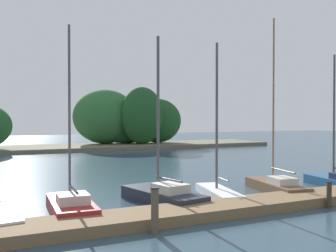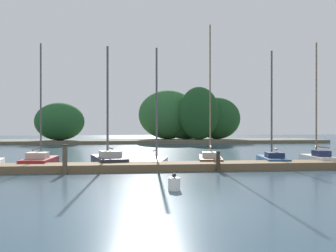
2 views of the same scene
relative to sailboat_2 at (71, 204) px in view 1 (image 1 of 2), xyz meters
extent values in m
cube|color=brown|center=(4.96, -2.19, -0.17)|extent=(23.10, 1.80, 0.35)
cube|color=#66604C|center=(4.96, 28.83, -0.15)|extent=(49.89, 8.00, 0.40)
ellipsoid|color=#1E4C23|center=(14.33, 28.13, 3.35)|extent=(5.12, 3.08, 6.59)
ellipsoid|color=#2D6633|center=(10.77, 30.83, 3.23)|extent=(7.64, 5.47, 6.35)
ellipsoid|color=#1E4C23|center=(13.15, 30.09, 2.74)|extent=(8.99, 3.15, 5.38)
ellipsoid|color=#1E4C23|center=(17.04, 29.82, 2.74)|extent=(6.12, 3.99, 5.38)
cube|color=maroon|center=(-0.01, -0.10, -0.10)|extent=(1.57, 3.58, 0.49)
cube|color=maroon|center=(0.10, 1.48, -0.12)|extent=(0.79, 0.92, 0.42)
cube|color=beige|center=(-0.03, -0.53, 0.31)|extent=(1.07, 1.11, 0.32)
cylinder|color=#4C4C51|center=(0.01, 0.17, 3.20)|extent=(0.09, 0.09, 6.10)
cylinder|color=#4C4C51|center=(-0.04, -0.59, 0.64)|extent=(0.19, 1.68, 0.09)
cube|color=#232833|center=(3.59, 0.12, -0.09)|extent=(2.12, 4.20, 0.52)
cube|color=#232833|center=(3.26, 1.89, -0.11)|extent=(0.94, 1.13, 0.44)
cube|color=beige|center=(3.69, -0.37, 0.34)|extent=(1.25, 1.38, 0.34)
cylinder|color=#4C4C51|center=(3.54, 0.42, 3.20)|extent=(0.12, 0.12, 6.05)
cylinder|color=#4C4C51|center=(3.67, -0.29, 0.66)|extent=(0.38, 1.58, 0.08)
cube|color=white|center=(6.18, 0.08, -0.16)|extent=(1.73, 3.64, 0.37)
cube|color=white|center=(6.54, 1.62, -0.18)|extent=(0.71, 0.98, 0.31)
cylinder|color=#4C4C51|center=(6.24, 0.34, 3.10)|extent=(0.11, 0.11, 6.16)
cylinder|color=#4C4C51|center=(6.10, -0.27, 0.52)|extent=(0.38, 1.37, 0.07)
cube|color=brown|center=(9.22, 0.00, -0.12)|extent=(1.90, 3.95, 0.46)
cube|color=brown|center=(9.54, 1.67, -0.14)|extent=(0.83, 1.06, 0.39)
cube|color=beige|center=(9.13, -0.47, 0.26)|extent=(1.11, 1.29, 0.30)
cylinder|color=#7F6647|center=(9.27, 0.28, 3.83)|extent=(0.08, 0.08, 7.44)
cylinder|color=#7F6647|center=(9.12, -0.53, 0.70)|extent=(0.43, 1.81, 0.08)
cube|color=#285684|center=(12.98, 1.26, -0.15)|extent=(0.79, 1.01, 0.38)
cylinder|color=#4C4C51|center=(12.75, -0.09, 3.09)|extent=(0.10, 0.10, 5.99)
cylinder|color=brown|center=(1.68, -3.37, 0.30)|extent=(0.22, 0.22, 1.30)
cylinder|color=black|center=(1.68, -3.37, 0.97)|extent=(0.25, 0.25, 0.04)
cylinder|color=#3D3323|center=(8.85, -3.26, 0.12)|extent=(0.19, 0.19, 0.94)
cylinder|color=black|center=(8.85, -3.26, 0.61)|extent=(0.21, 0.21, 0.04)
camera|label=1|loc=(-2.93, -13.60, 2.97)|focal=41.84mm
camera|label=2|loc=(3.95, -22.65, 1.89)|focal=44.38mm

